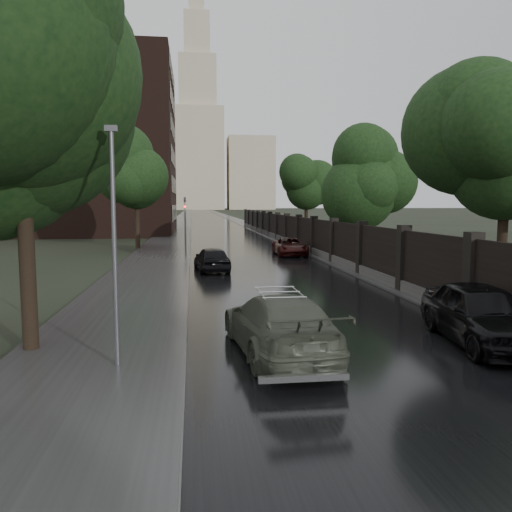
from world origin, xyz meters
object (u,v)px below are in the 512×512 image
object	(u,v)px
tree_left_near	(18,74)
car_right_far	(290,247)
tree_right_b	(370,182)
tree_right_c	(307,190)
traffic_light	(185,221)
hatchback_left	(212,259)
lamp_post	(114,246)
tree_left_far	(136,181)
volga_sedan	(279,324)
tree_right_a	(506,165)
car_right_near	(482,314)

from	to	relation	value
tree_left_near	car_right_far	bearing A→B (deg)	64.20
tree_right_b	tree_right_c	distance (m)	18.00
tree_right_b	car_right_far	bearing A→B (deg)	150.88
tree_right_b	traffic_light	distance (m)	12.44
hatchback_left	traffic_light	bearing A→B (deg)	-85.92
tree_right_c	tree_right_b	bearing A→B (deg)	-90.00
tree_left_near	hatchback_left	distance (m)	15.82
lamp_post	car_right_far	world-z (taller)	lamp_post
tree_left_near	traffic_light	xyz separation A→B (m)	(3.30, 21.99, -4.02)
tree_right_b	lamp_post	size ratio (longest dim) A/B	1.37
tree_left_far	hatchback_left	xyz separation A→B (m)	(5.18, -13.05, -4.58)
car_right_far	traffic_light	bearing A→B (deg)	178.26
volga_sedan	traffic_light	bearing A→B (deg)	-89.25
tree_right_a	car_right_near	size ratio (longest dim) A/B	1.53
tree_left_far	tree_left_near	bearing A→B (deg)	-89.15
tree_left_far	hatchback_left	distance (m)	14.77
lamp_post	car_right_far	size ratio (longest dim) A/B	1.16
lamp_post	volga_sedan	world-z (taller)	lamp_post
tree_left_near	traffic_light	size ratio (longest dim) A/B	2.29
car_right_far	car_right_near	bearing A→B (deg)	-87.09
tree_right_c	car_right_near	distance (m)	37.95
car_right_near	traffic_light	bearing A→B (deg)	115.52
volga_sedan	car_right_near	xyz separation A→B (m)	(5.20, 0.12, 0.07)
lamp_post	tree_right_c	bearing A→B (deg)	71.48
tree_left_far	tree_right_b	size ratio (longest dim) A/B	1.05
traffic_light	volga_sedan	xyz separation A→B (m)	(2.50, -22.61, -1.68)
lamp_post	volga_sedan	distance (m)	4.19
tree_left_far	car_right_far	bearing A→B (deg)	-26.50
tree_left_near	traffic_light	bearing A→B (deg)	81.47
tree_right_c	volga_sedan	xyz separation A→B (m)	(-9.30, -37.62, -4.23)
tree_right_c	volga_sedan	size ratio (longest dim) A/B	1.42
tree_right_a	tree_right_c	world-z (taller)	same
tree_left_far	hatchback_left	bearing A→B (deg)	-68.37
tree_right_a	lamp_post	world-z (taller)	tree_right_a
tree_left_near	car_right_near	world-z (taller)	tree_left_near
tree_right_a	tree_left_far	bearing A→B (deg)	125.17
tree_left_far	tree_right_a	bearing A→B (deg)	-54.83
tree_left_far	car_right_far	distance (m)	12.97
volga_sedan	car_right_far	world-z (taller)	volga_sedan
tree_right_a	traffic_light	distance (m)	20.85
tree_right_c	traffic_light	distance (m)	19.26
tree_left_near	volga_sedan	xyz separation A→B (m)	(5.80, -0.62, -5.70)
tree_left_near	volga_sedan	world-z (taller)	tree_left_near
tree_right_a	lamp_post	size ratio (longest dim) A/B	1.37
tree_left_far	volga_sedan	world-z (taller)	tree_left_far
tree_right_c	car_right_far	distance (m)	16.67
tree_left_far	car_right_near	bearing A→B (deg)	-67.48
tree_right_c	lamp_post	xyz separation A→B (m)	(-12.90, -38.50, -2.28)
tree_left_far	tree_right_a	distance (m)	26.91
lamp_post	hatchback_left	xyz separation A→B (m)	(2.58, 15.45, -2.01)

